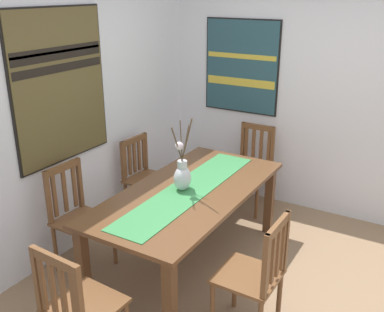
% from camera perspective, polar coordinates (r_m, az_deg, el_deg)
% --- Properties ---
extents(ground_plane, '(6.40, 6.40, 0.03)m').
position_cam_1_polar(ground_plane, '(3.83, 7.66, -17.74)').
color(ground_plane, '#8E7051').
extents(wall_back, '(6.40, 0.12, 2.70)m').
position_cam_1_polar(wall_back, '(4.19, -15.50, 6.12)').
color(wall_back, silver).
rests_on(wall_back, ground_plane).
extents(wall_side, '(0.12, 6.40, 2.70)m').
position_cam_1_polar(wall_side, '(4.89, 17.24, 7.96)').
color(wall_side, silver).
rests_on(wall_side, ground_plane).
extents(dining_table, '(1.97, 0.95, 0.74)m').
position_cam_1_polar(dining_table, '(3.85, -0.39, -5.64)').
color(dining_table, brown).
rests_on(dining_table, ground_plane).
extents(table_runner, '(1.82, 0.36, 0.01)m').
position_cam_1_polar(table_runner, '(3.80, -0.39, -4.27)').
color(table_runner, '#388447').
rests_on(table_runner, dining_table).
extents(centerpiece_vase, '(0.26, 0.24, 0.69)m').
position_cam_1_polar(centerpiece_vase, '(3.74, -1.26, -2.40)').
color(centerpiece_vase, silver).
rests_on(centerpiece_vase, dining_table).
extents(chair_0, '(0.44, 0.44, 0.90)m').
position_cam_1_polar(chair_0, '(4.74, -6.04, -2.60)').
color(chair_0, brown).
rests_on(chair_0, ground_plane).
extents(chair_1, '(0.44, 0.44, 0.94)m').
position_cam_1_polar(chair_1, '(3.01, -14.35, -18.13)').
color(chair_1, brown).
rests_on(chair_1, ground_plane).
extents(chair_2, '(0.43, 0.43, 0.95)m').
position_cam_1_polar(chair_2, '(4.03, -14.34, -7.48)').
color(chair_2, brown).
rests_on(chair_2, ground_plane).
extents(chair_3, '(0.42, 0.42, 0.94)m').
position_cam_1_polar(chair_3, '(3.22, 8.14, -14.74)').
color(chair_3, brown).
rests_on(chair_3, ground_plane).
extents(chair_4, '(0.43, 0.43, 0.94)m').
position_cam_1_polar(chair_4, '(5.01, 7.61, -1.24)').
color(chair_4, brown).
rests_on(chair_4, ground_plane).
extents(painting_on_back_wall, '(1.04, 0.05, 1.31)m').
position_cam_1_polar(painting_on_back_wall, '(4.01, -16.46, 8.54)').
color(painting_on_back_wall, black).
extents(painting_on_side_wall, '(0.05, 0.88, 1.03)m').
position_cam_1_polar(painting_on_side_wall, '(5.11, 6.35, 11.28)').
color(painting_on_side_wall, black).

